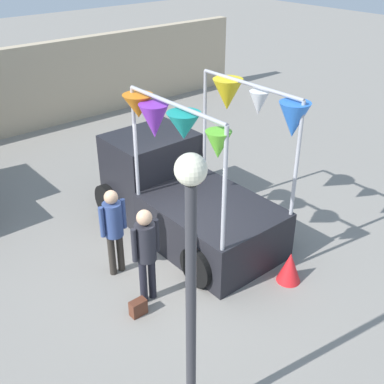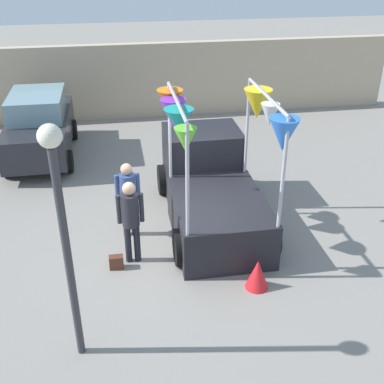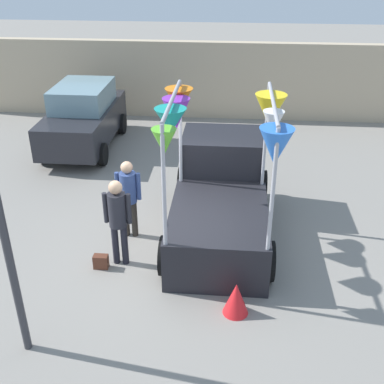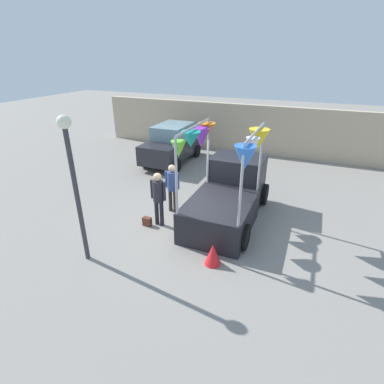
# 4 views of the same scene
# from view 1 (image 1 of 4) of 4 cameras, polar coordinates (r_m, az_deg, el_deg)

# --- Properties ---
(ground_plane) EXTENTS (60.00, 60.00, 0.00)m
(ground_plane) POSITION_cam_1_polar(r_m,az_deg,el_deg) (9.36, -1.69, -8.36)
(ground_plane) COLOR gray
(vendor_truck) EXTENTS (2.48, 4.15, 3.21)m
(vendor_truck) POSITION_cam_1_polar(r_m,az_deg,el_deg) (9.95, -1.50, 0.47)
(vendor_truck) COLOR black
(vendor_truck) RESTS_ON ground
(person_customer) EXTENTS (0.53, 0.34, 1.79)m
(person_customer) POSITION_cam_1_polar(r_m,az_deg,el_deg) (7.92, -5.49, -6.54)
(person_customer) COLOR black
(person_customer) RESTS_ON ground
(person_vendor) EXTENTS (0.53, 0.34, 1.72)m
(person_vendor) POSITION_cam_1_polar(r_m,az_deg,el_deg) (8.65, -9.30, -3.81)
(person_vendor) COLOR #2D2823
(person_vendor) RESTS_ON ground
(handbag) EXTENTS (0.28, 0.16, 0.28)m
(handbag) POSITION_cam_1_polar(r_m,az_deg,el_deg) (8.24, -6.39, -13.46)
(handbag) COLOR #592D1E
(handbag) RESTS_ON ground
(street_lamp) EXTENTS (0.32, 0.32, 3.85)m
(street_lamp) POSITION_cam_1_polar(r_m,az_deg,el_deg) (5.11, -0.13, -9.14)
(street_lamp) COLOR #333338
(street_lamp) RESTS_ON ground
(brick_boundary_wall) EXTENTS (18.00, 0.36, 2.60)m
(brick_boundary_wall) POSITION_cam_1_polar(r_m,az_deg,el_deg) (15.63, -21.70, 10.69)
(brick_boundary_wall) COLOR tan
(brick_boundary_wall) RESTS_ON ground
(folded_kite_bundle_crimson) EXTENTS (0.54, 0.54, 0.60)m
(folded_kite_bundle_crimson) POSITION_cam_1_polar(r_m,az_deg,el_deg) (8.93, 11.49, -8.72)
(folded_kite_bundle_crimson) COLOR red
(folded_kite_bundle_crimson) RESTS_ON ground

